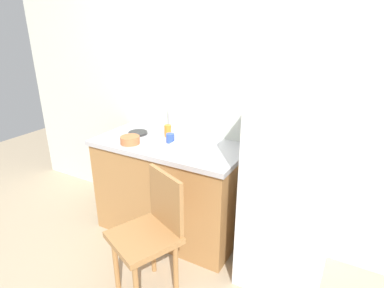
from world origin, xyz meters
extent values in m
cube|color=silver|center=(0.00, 1.00, 1.31)|extent=(4.80, 0.10, 2.62)
cube|color=#A87542|center=(-0.37, 0.65, 0.41)|extent=(1.25, 0.60, 0.82)
cube|color=#B7B7BC|center=(-0.37, 0.65, 0.84)|extent=(1.29, 0.64, 0.04)
cylinder|color=#B7B7BC|center=(-0.52, 0.90, 0.97)|extent=(0.02, 0.02, 0.22)
cube|color=white|center=(0.67, 0.63, 0.73)|extent=(0.57, 0.64, 1.46)
cylinder|color=#A87542|center=(-0.31, -0.14, 0.23)|extent=(0.04, 0.04, 0.45)
cylinder|color=#A87542|center=(-0.19, 0.14, 0.23)|extent=(0.04, 0.04, 0.45)
cylinder|color=#A87542|center=(0.08, 0.02, 0.23)|extent=(0.04, 0.04, 0.45)
cube|color=#A87542|center=(-0.11, -0.06, 0.47)|extent=(0.52, 0.52, 0.04)
cube|color=#A87542|center=(-0.04, 0.11, 0.69)|extent=(0.34, 0.17, 0.40)
cube|color=white|center=(-0.13, 0.60, 0.89)|extent=(0.28, 0.20, 0.05)
cylinder|color=#C67042|center=(-0.63, 0.47, 0.89)|extent=(0.16, 0.16, 0.06)
cylinder|color=#2D2D2D|center=(-0.72, 0.69, 0.87)|extent=(0.17, 0.17, 0.02)
cylinder|color=orange|center=(-0.45, 0.77, 0.91)|extent=(0.06, 0.06, 0.10)
cylinder|color=blue|center=(-0.36, 0.66, 0.90)|extent=(0.07, 0.07, 0.07)
camera|label=1|loc=(1.01, -1.40, 1.80)|focal=29.49mm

